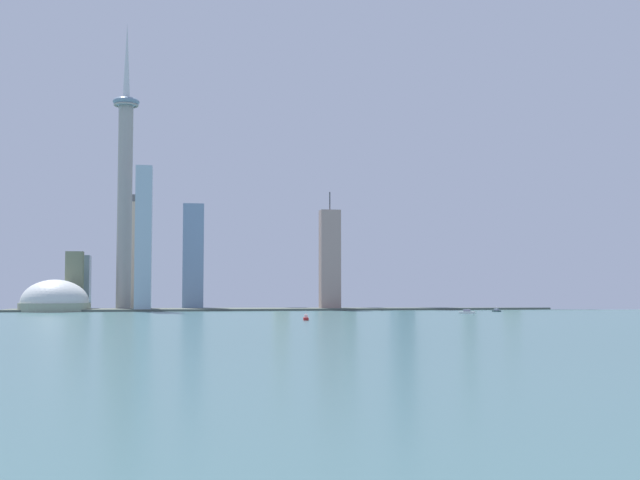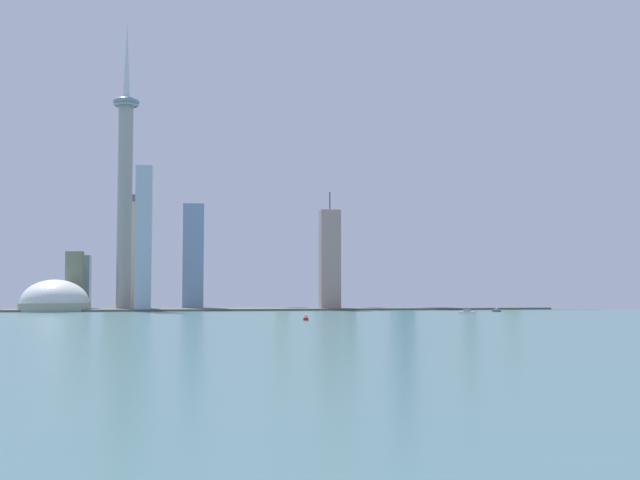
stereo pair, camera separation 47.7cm
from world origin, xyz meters
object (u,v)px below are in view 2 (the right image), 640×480
at_px(skyscraper_2, 322,277).
at_px(skyscraper_8, 132,254).
at_px(boat_1, 467,312).
at_px(skyscraper_3, 512,285).
at_px(boat_0, 497,310).
at_px(skyscraper_4, 74,281).
at_px(skyscraper_11, 281,275).
at_px(skyscraper_5, 111,260).
at_px(boat_2, 306,318).
at_px(skyscraper_12, 193,257).
at_px(skyscraper_6, 404,242).
at_px(skyscraper_1, 349,265).
at_px(airplane, 339,182).
at_px(skyscraper_13, 469,259).
at_px(skyscraper_7, 84,283).
at_px(stadium_dome, 55,304).
at_px(observation_tower, 125,180).
at_px(skyscraper_9, 397,252).
at_px(skyscraper_10, 144,239).
at_px(skyscraper_0, 330,260).

height_order(skyscraper_2, skyscraper_8, skyscraper_8).
bearing_deg(skyscraper_2, boat_1, -64.41).
height_order(skyscraper_3, boat_0, skyscraper_3).
distance_m(skyscraper_4, boat_1, 464.61).
bearing_deg(skyscraper_11, skyscraper_4, -173.12).
bearing_deg(skyscraper_5, boat_2, -64.57).
bearing_deg(skyscraper_12, skyscraper_6, 0.70).
bearing_deg(skyscraper_6, skyscraper_1, 175.18).
height_order(boat_2, airplane, airplane).
bearing_deg(skyscraper_5, skyscraper_13, 0.72).
relative_size(skyscraper_3, skyscraper_12, 0.70).
distance_m(skyscraper_11, boat_1, 278.57).
height_order(skyscraper_5, skyscraper_8, skyscraper_8).
bearing_deg(skyscraper_7, skyscraper_11, -0.45).
height_order(skyscraper_6, boat_0, skyscraper_6).
bearing_deg(skyscraper_3, stadium_dome, -174.56).
distance_m(skyscraper_3, skyscraper_5, 535.46).
xyz_separation_m(observation_tower, skyscraper_9, (363.63, 73.92, -82.33)).
xyz_separation_m(observation_tower, boat_0, (423.89, -127.30, -157.40)).
distance_m(skyscraper_3, skyscraper_10, 493.00).
relative_size(skyscraper_8, boat_1, 8.04).
height_order(skyscraper_0, skyscraper_2, skyscraper_0).
distance_m(skyscraper_1, skyscraper_13, 194.96).
bearing_deg(skyscraper_9, skyscraper_8, -173.77).
bearing_deg(skyscraper_8, skyscraper_3, -1.07).
bearing_deg(boat_1, skyscraper_2, 136.34).
relative_size(skyscraper_0, skyscraper_6, 0.83).
distance_m(skyscraper_3, skyscraper_8, 504.79).
bearing_deg(skyscraper_6, skyscraper_10, -169.94).
bearing_deg(skyscraper_7, observation_tower, -35.22).
height_order(skyscraper_10, boat_0, skyscraper_10).
bearing_deg(skyscraper_5, stadium_dome, -116.44).
distance_m(skyscraper_13, airplane, 236.13).
distance_m(skyscraper_7, skyscraper_13, 524.92).
xyz_separation_m(skyscraper_5, skyscraper_8, (28.78, -41.95, 6.48)).
xyz_separation_m(skyscraper_3, skyscraper_11, (-313.64, 7.87, 12.14)).
bearing_deg(skyscraper_13, skyscraper_0, -153.38).
relative_size(stadium_dome, boat_2, 5.56).
height_order(observation_tower, skyscraper_9, observation_tower).
xyz_separation_m(skyscraper_7, skyscraper_10, (74.63, -73.79, 51.13)).
height_order(stadium_dome, skyscraper_8, skyscraper_8).
bearing_deg(skyscraper_8, skyscraper_10, -76.68).
distance_m(skyscraper_5, skyscraper_8, 51.29).
bearing_deg(boat_1, skyscraper_5, 166.96).
xyz_separation_m(skyscraper_4, skyscraper_5, (35.87, 74.17, 27.53)).
bearing_deg(skyscraper_13, skyscraper_3, -55.97).
bearing_deg(skyscraper_10, stadium_dome, 175.24).
bearing_deg(airplane, skyscraper_10, 20.40).
bearing_deg(skyscraper_0, skyscraper_1, 56.75).
xyz_separation_m(observation_tower, skyscraper_4, (-57.57, 2.81, -123.35)).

